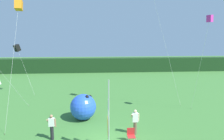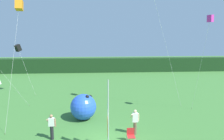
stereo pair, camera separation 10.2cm
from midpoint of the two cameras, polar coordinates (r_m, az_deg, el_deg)
The scene contains 9 objects.
distant_treeline at distance 38.92m, azimuth -3.43°, elevation 1.44°, with size 80.00×2.40×2.67m, color #193819.
banner_flag at distance 11.38m, azimuth -0.88°, elevation -13.59°, with size 0.06×1.03×4.29m.
person_near_banner at distance 13.95m, azimuth 6.78°, elevation -14.28°, with size 0.55×0.48×1.74m.
person_mid_field at distance 13.79m, azimuth -16.58°, elevation -15.06°, with size 0.55×0.48×1.67m.
inflatable_balloon at distance 16.37m, azimuth -7.96°, elevation -10.33°, with size 2.05×2.05×2.09m.
folding_chair at distance 13.13m, azimuth 5.62°, elevation -17.80°, with size 0.51×0.51×0.89m.
kite_orange_box_0 at distance 17.39m, azimuth -24.75°, elevation 16.34°, with size 0.74×3.41×9.37m.
kite_magenta_box_2 at distance 17.48m, azimuth 26.28°, elevation 12.76°, with size 0.53×2.27×8.21m.
kite_black_box_4 at distance 25.24m, azimuth -25.06°, elevation 5.67°, with size 2.39×1.46×5.79m.
Camera 2 is at (-0.38, -11.36, 6.42)m, focal length 32.16 mm.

